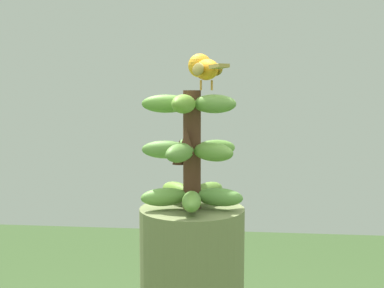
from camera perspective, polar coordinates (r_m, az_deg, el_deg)
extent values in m
cylinder|color=#4C2D1E|center=(1.10, 0.00, -0.74)|extent=(0.04, 0.04, 0.29)
ellipsoid|color=olive|center=(1.18, 2.00, -5.82)|extent=(0.12, 0.10, 0.04)
ellipsoid|color=olive|center=(1.18, -1.92, -5.81)|extent=(0.12, 0.11, 0.04)
ellipsoid|color=#649740|center=(1.10, -3.40, -6.58)|extent=(0.09, 0.12, 0.04)
ellipsoid|color=#5E8E39|center=(1.06, -0.05, -7.14)|extent=(0.12, 0.05, 0.04)
ellipsoid|color=#5E9241|center=(1.10, 3.38, -6.60)|extent=(0.07, 0.12, 0.04)
ellipsoid|color=#5F8C3E|center=(1.05, -1.49, -1.09)|extent=(0.12, 0.08, 0.04)
ellipsoid|color=#62903B|center=(1.06, 2.58, -1.00)|extent=(0.10, 0.12, 0.04)
ellipsoid|color=#62963B|center=(1.14, 2.86, -0.56)|extent=(0.10, 0.12, 0.04)
ellipsoid|color=#619442|center=(1.17, -0.62, -0.39)|extent=(0.12, 0.08, 0.04)
ellipsoid|color=#60913F|center=(1.11, -3.32, -0.69)|extent=(0.05, 0.12, 0.04)
ellipsoid|color=#63903F|center=(1.06, 2.74, 5.00)|extent=(0.10, 0.12, 0.04)
ellipsoid|color=#64953E|center=(1.14, 2.51, 5.04)|extent=(0.11, 0.12, 0.04)
ellipsoid|color=#5F9B3E|center=(1.16, -0.99, 5.05)|extent=(0.12, 0.09, 0.04)
ellipsoid|color=#5E9237|center=(1.10, -3.24, 5.02)|extent=(0.06, 0.12, 0.04)
ellipsoid|color=olive|center=(1.04, -1.02, 5.00)|extent=(0.12, 0.07, 0.04)
cone|color=#4C2D1E|center=(1.07, -0.72, 0.43)|extent=(0.04, 0.04, 0.06)
cone|color=#4C2D1E|center=(1.13, -1.57, -1.01)|extent=(0.04, 0.04, 0.06)
cylinder|color=#C68933|center=(1.10, 2.48, 7.30)|extent=(0.01, 0.01, 0.02)
cylinder|color=#C68933|center=(1.09, 1.11, 7.32)|extent=(0.01, 0.00, 0.02)
ellipsoid|color=orange|center=(1.09, 1.81, 9.23)|extent=(0.11, 0.08, 0.05)
ellipsoid|color=olive|center=(1.10, 3.04, 9.21)|extent=(0.07, 0.04, 0.03)
ellipsoid|color=olive|center=(1.08, 0.74, 9.28)|extent=(0.07, 0.04, 0.03)
cube|color=olive|center=(1.02, 3.38, 9.61)|extent=(0.06, 0.05, 0.01)
sphere|color=orange|center=(1.13, 0.98, 9.72)|extent=(0.06, 0.06, 0.06)
sphere|color=black|center=(1.13, -0.20, 9.94)|extent=(0.01, 0.01, 0.01)
cone|color=orange|center=(1.17, 0.31, 9.59)|extent=(0.04, 0.03, 0.02)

